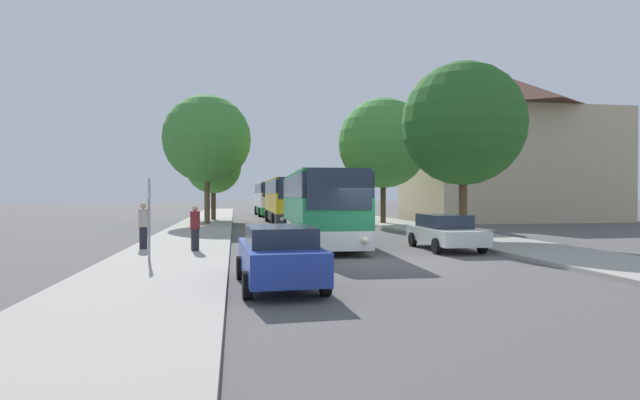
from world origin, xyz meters
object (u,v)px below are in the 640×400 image
(parked_car_left_curb, at_px, (279,255))
(tree_right_near, at_px, (383,143))
(bus_stop_sign, at_px, (149,210))
(tree_left_near, at_px, (213,166))
(bus_rear, at_px, (270,198))
(bus_front, at_px, (318,206))
(pedestrian_waiting_far, at_px, (143,225))
(bus_middle, at_px, (286,200))
(tree_left_far, at_px, (207,139))
(pedestrian_waiting_near, at_px, (195,228))
(parked_car_right_near, at_px, (445,231))
(tree_right_mid, at_px, (463,124))

(parked_car_left_curb, bearing_deg, tree_right_near, 64.86)
(bus_stop_sign, relative_size, tree_left_near, 0.38)
(bus_rear, xyz_separation_m, tree_right_near, (7.24, -17.63, 4.24))
(bus_rear, xyz_separation_m, bus_stop_sign, (-6.48, -36.81, -0.08))
(bus_rear, bearing_deg, bus_front, -90.90)
(pedestrian_waiting_far, xyz_separation_m, tree_left_near, (1.76, 22.84, 3.64))
(bus_middle, xyz_separation_m, tree_right_near, (7.08, -2.43, 4.27))
(bus_middle, distance_m, pedestrian_waiting_far, 19.57)
(bus_middle, xyz_separation_m, pedestrian_waiting_far, (-7.43, -18.08, -0.77))
(tree_left_far, xyz_separation_m, tree_right_near, (12.95, -1.07, -0.19))
(parked_car_left_curb, relative_size, pedestrian_waiting_near, 2.54)
(bus_front, relative_size, bus_rear, 1.12)
(parked_car_left_curb, relative_size, parked_car_right_near, 0.94)
(bus_front, height_order, tree_right_mid, tree_right_mid)
(bus_front, bearing_deg, tree_left_near, 107.64)
(parked_car_left_curb, bearing_deg, tree_right_mid, 44.35)
(tree_left_far, bearing_deg, bus_rear, 70.97)
(bus_rear, distance_m, tree_left_near, 12.14)
(parked_car_right_near, height_order, bus_stop_sign, bus_stop_sign)
(pedestrian_waiting_near, distance_m, pedestrian_waiting_far, 2.28)
(tree_left_far, bearing_deg, tree_left_near, 88.14)
(tree_right_near, bearing_deg, tree_right_mid, -89.90)
(bus_middle, relative_size, bus_rear, 1.12)
(bus_stop_sign, xyz_separation_m, tree_left_near, (0.97, 26.36, 2.92))
(bus_rear, relative_size, pedestrian_waiting_far, 5.80)
(pedestrian_waiting_near, height_order, tree_left_far, tree_left_far)
(bus_front, bearing_deg, pedestrian_waiting_near, -144.89)
(bus_rear, height_order, parked_car_right_near, bus_rear)
(pedestrian_waiting_near, distance_m, tree_right_near, 21.41)
(tree_right_mid, bearing_deg, parked_car_left_curb, -133.14)
(bus_middle, bearing_deg, bus_rear, 90.56)
(bus_front, height_order, bus_middle, bus_middle)
(bus_front, relative_size, parked_car_right_near, 2.54)
(bus_stop_sign, bearing_deg, bus_front, 42.15)
(pedestrian_waiting_near, xyz_separation_m, tree_right_mid, (12.49, 3.47, 4.70))
(tree_left_near, bearing_deg, parked_car_left_curb, -84.76)
(bus_rear, bearing_deg, pedestrian_waiting_far, -103.39)
(bus_middle, height_order, bus_stop_sign, bus_middle)
(parked_car_right_near, relative_size, pedestrian_waiting_far, 2.57)
(tree_left_far, bearing_deg, bus_middle, 13.05)
(pedestrian_waiting_near, bearing_deg, bus_stop_sign, 66.15)
(bus_front, relative_size, bus_stop_sign, 4.45)
(pedestrian_waiting_near, distance_m, tree_left_near, 24.13)
(bus_stop_sign, relative_size, pedestrian_waiting_far, 1.46)
(parked_car_left_curb, height_order, pedestrian_waiting_near, pedestrian_waiting_near)
(bus_middle, xyz_separation_m, pedestrian_waiting_near, (-5.39, -19.08, -0.82))
(bus_front, distance_m, pedestrian_waiting_near, 6.36)
(bus_rear, xyz_separation_m, tree_left_far, (-5.71, -16.56, 4.43))
(bus_stop_sign, height_order, tree_left_near, tree_left_near)
(parked_car_left_curb, height_order, bus_stop_sign, bus_stop_sign)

